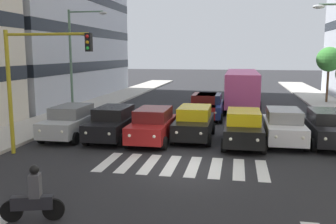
% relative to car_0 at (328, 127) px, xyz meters
% --- Properties ---
extents(ground_plane, '(180.00, 180.00, 0.00)m').
position_rel_car_0_xyz_m(ground_plane, '(6.53, 4.74, -0.89)').
color(ground_plane, '#262628').
extents(crosswalk_markings, '(6.75, 2.80, 0.01)m').
position_rel_car_0_xyz_m(crosswalk_markings, '(6.53, 4.74, -0.88)').
color(crosswalk_markings, silver).
rests_on(crosswalk_markings, ground_plane).
extents(lane_arrow_1, '(0.50, 2.20, 0.01)m').
position_rel_car_0_xyz_m(lane_arrow_1, '(10.65, 10.24, -0.88)').
color(lane_arrow_1, silver).
rests_on(lane_arrow_1, ground_plane).
extents(car_0, '(2.02, 4.44, 1.72)m').
position_rel_car_0_xyz_m(car_0, '(0.00, 0.00, 0.00)').
color(car_0, black).
rests_on(car_0, ground_plane).
extents(car_1, '(2.02, 4.44, 1.72)m').
position_rel_car_0_xyz_m(car_1, '(2.09, -0.01, 0.00)').
color(car_1, silver).
rests_on(car_1, ground_plane).
extents(car_2, '(2.02, 4.44, 1.72)m').
position_rel_car_0_xyz_m(car_2, '(4.08, 0.80, 0.00)').
color(car_2, black).
rests_on(car_2, ground_plane).
extents(car_3, '(2.02, 4.44, 1.72)m').
position_rel_car_0_xyz_m(car_3, '(6.62, -0.10, 0.00)').
color(car_3, black).
rests_on(car_3, ground_plane).
extents(car_4, '(2.02, 4.44, 1.72)m').
position_rel_car_0_xyz_m(car_4, '(8.63, 0.95, 0.00)').
color(car_4, maroon).
rests_on(car_4, ground_plane).
extents(car_5, '(2.02, 4.44, 1.72)m').
position_rel_car_0_xyz_m(car_5, '(10.80, 0.78, 0.00)').
color(car_5, black).
rests_on(car_5, ground_plane).
extents(car_6, '(2.02, 4.44, 1.72)m').
position_rel_car_0_xyz_m(car_6, '(13.18, 0.75, 0.00)').
color(car_6, '#B2B7BC').
rests_on(car_6, ground_plane).
extents(car_row2_0, '(2.02, 4.44, 1.72)m').
position_rel_car_0_xyz_m(car_row2_0, '(6.33, -6.35, 0.00)').
color(car_row2_0, navy).
rests_on(car_row2_0, ground_plane).
extents(car_row2_1, '(2.02, 4.44, 1.72)m').
position_rel_car_0_xyz_m(car_row2_1, '(6.66, -6.33, 0.00)').
color(car_row2_1, maroon).
rests_on(car_row2_1, ground_plane).
extents(bus_behind_traffic, '(2.78, 10.50, 3.00)m').
position_rel_car_0_xyz_m(bus_behind_traffic, '(4.08, -12.41, 0.97)').
color(bus_behind_traffic, '#DB5193').
rests_on(bus_behind_traffic, ground_plane).
extents(motorcycle_with_rider, '(1.66, 0.58, 1.57)m').
position_rel_car_0_xyz_m(motorcycle_with_rider, '(9.75, 10.41, -0.24)').
color(motorcycle_with_rider, black).
rests_on(motorcycle_with_rider, ground_plane).
extents(traffic_light_gantry, '(4.01, 0.36, 5.50)m').
position_rel_car_0_xyz_m(traffic_light_gantry, '(13.25, 4.25, 2.79)').
color(traffic_light_gantry, '#AD991E').
rests_on(traffic_light_gantry, ground_plane).
extents(street_lamp_right, '(2.71, 0.28, 7.15)m').
position_rel_car_0_xyz_m(street_lamp_right, '(14.95, -4.20, 3.62)').
color(street_lamp_right, '#4C6B56').
rests_on(street_lamp_right, sidewalk_right).
extents(street_tree_3, '(2.18, 2.18, 4.91)m').
position_rel_car_0_xyz_m(street_tree_3, '(-3.50, -16.30, 3.05)').
color(street_tree_3, '#513823').
rests_on(street_tree_3, sidewalk_left).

